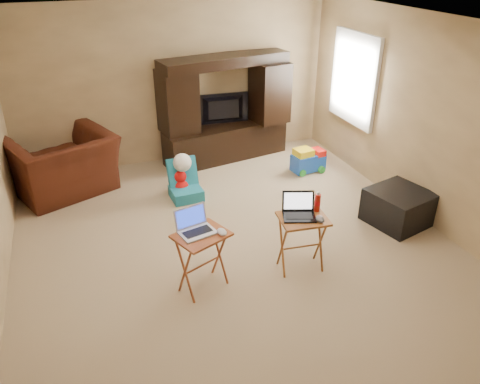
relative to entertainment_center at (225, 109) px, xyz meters
name	(u,v)px	position (x,y,z in m)	size (l,w,h in m)	color
floor	(234,244)	(-0.73, -2.46, -0.84)	(5.50, 5.50, 0.00)	tan
ceiling	(233,25)	(-0.73, -2.46, 1.66)	(5.50, 5.50, 0.00)	silver
wall_back	(175,84)	(-0.73, 0.29, 0.41)	(5.00, 5.00, 0.00)	tan
wall_front	(390,316)	(-0.73, -5.21, 0.41)	(5.00, 5.00, 0.00)	tan
wall_right	(424,120)	(1.77, -2.46, 0.41)	(5.50, 5.50, 0.00)	tan
window_pane	(355,78)	(1.75, -0.91, 0.56)	(1.20, 1.20, 0.00)	white
window_frame	(354,78)	(1.73, -0.91, 0.56)	(0.06, 1.14, 1.34)	white
entertainment_center	(225,109)	(0.00, 0.00, 0.00)	(2.06, 0.51, 1.68)	black
television	(224,110)	(0.00, 0.08, -0.03)	(0.86, 0.11, 0.49)	black
recliner	(63,165)	(-2.54, -0.37, -0.42)	(1.31, 1.15, 0.85)	#46180F
child_rocker	(185,181)	(-0.98, -1.16, -0.56)	(0.42, 0.48, 0.56)	teal
plush_toy	(180,182)	(-1.03, -1.02, -0.65)	(0.34, 0.29, 0.38)	red
push_toy	(308,159)	(1.04, -0.94, -0.65)	(0.52, 0.37, 0.39)	blue
ottoman	(398,207)	(1.40, -2.72, -0.62)	(0.68, 0.68, 0.44)	black
tray_table_left	(203,261)	(-1.30, -3.11, -0.51)	(0.50, 0.40, 0.66)	#974824
tray_table_right	(301,243)	(-0.21, -3.16, -0.52)	(0.50, 0.40, 0.65)	brown
laptop_left	(197,223)	(-1.33, -3.08, -0.07)	(0.34, 0.28, 0.24)	silver
laptop_right	(300,208)	(-0.25, -3.14, -0.08)	(0.34, 0.28, 0.24)	black
mouse_left	(222,232)	(-1.11, -3.18, -0.16)	(0.08, 0.13, 0.05)	silver
mouse_right	(320,219)	(-0.08, -3.28, -0.17)	(0.08, 0.13, 0.05)	#434449
water_bottle	(317,203)	(-0.01, -3.08, -0.10)	(0.06, 0.06, 0.20)	#B4160B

